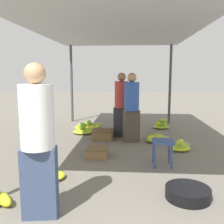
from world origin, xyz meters
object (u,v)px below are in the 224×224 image
at_px(basin_black, 188,193).
at_px(banana_pile_right_0, 181,146).
at_px(shopper_walking_far, 132,107).
at_px(banana_pile_right_1, 158,139).
at_px(banana_pile_left_1, 47,173).
at_px(stool, 162,145).
at_px(banana_pile_left_2, 90,125).
at_px(banana_pile_left_3, 84,130).
at_px(shopper_walking_mid, 122,104).
at_px(vendor_foreground, 38,140).
at_px(crate_near, 103,135).
at_px(crate_mid, 97,152).
at_px(banana_pile_right_2, 161,124).

height_order(basin_black, banana_pile_right_0, banana_pile_right_0).
bearing_deg(shopper_walking_far, banana_pile_right_1, 4.07).
bearing_deg(banana_pile_left_1, stool, 20.38).
height_order(banana_pile_left_2, banana_pile_left_3, banana_pile_left_3).
bearing_deg(shopper_walking_mid, shopper_walking_far, -62.02).
relative_size(banana_pile_left_3, banana_pile_right_1, 0.91).
height_order(stool, shopper_walking_far, shopper_walking_far).
relative_size(stool, basin_black, 0.80).
relative_size(vendor_foreground, shopper_walking_far, 1.05).
relative_size(banana_pile_left_2, shopper_walking_mid, 0.42).
xyz_separation_m(basin_black, shopper_walking_mid, (-0.94, 3.05, 0.74)).
distance_m(crate_near, crate_mid, 1.26).
height_order(basin_black, crate_mid, crate_mid).
relative_size(crate_mid, shopper_walking_far, 0.26).
relative_size(banana_pile_right_2, crate_near, 0.93).
distance_m(banana_pile_left_3, crate_near, 0.80).
xyz_separation_m(crate_mid, shopper_walking_far, (0.64, 1.09, 0.73)).
relative_size(banana_pile_left_2, crate_mid, 1.62).
bearing_deg(banana_pile_right_0, banana_pile_right_1, 122.59).
bearing_deg(shopper_walking_mid, vendor_foreground, -101.78).
height_order(vendor_foreground, shopper_walking_far, vendor_foreground).
distance_m(banana_pile_right_2, crate_mid, 2.95).
xyz_separation_m(basin_black, banana_pile_left_2, (-1.87, 4.01, 0.00)).
distance_m(banana_pile_left_2, crate_mid, 2.56).
height_order(stool, crate_mid, stool).
height_order(banana_pile_left_2, crate_near, banana_pile_left_2).
bearing_deg(stool, shopper_walking_far, 109.16).
xyz_separation_m(stool, shopper_walking_far, (-0.52, 1.48, 0.46)).
distance_m(banana_pile_right_1, shopper_walking_mid, 1.21).
bearing_deg(banana_pile_right_1, banana_pile_right_2, 80.28).
xyz_separation_m(shopper_walking_mid, shopper_walking_far, (0.24, -0.46, -0.00)).
bearing_deg(banana_pile_right_2, banana_pile_left_1, -120.19).
bearing_deg(banana_pile_right_0, banana_pile_left_2, 137.60).
bearing_deg(shopper_walking_mid, banana_pile_left_2, 134.14).
bearing_deg(shopper_walking_mid, crate_mid, -104.41).
relative_size(shopper_walking_mid, shopper_walking_far, 1.00).
xyz_separation_m(vendor_foreground, banana_pile_right_0, (1.99, 2.53, -0.77)).
bearing_deg(banana_pile_left_1, crate_near, 76.25).
xyz_separation_m(banana_pile_left_1, crate_near, (0.57, 2.31, 0.03)).
relative_size(basin_black, shopper_walking_far, 0.36).
bearing_deg(banana_pile_left_3, crate_near, -45.07).
relative_size(stool, banana_pile_right_0, 0.94).
relative_size(banana_pile_left_3, crate_near, 1.22).
distance_m(banana_pile_right_0, crate_near, 1.84).
height_order(banana_pile_right_0, crate_near, banana_pile_right_0).
bearing_deg(shopper_walking_mid, banana_pile_right_2, 42.57).
height_order(banana_pile_left_1, banana_pile_right_0, banana_pile_right_0).
distance_m(banana_pile_right_2, shopper_walking_mid, 1.64).
bearing_deg(stool, banana_pile_left_3, 128.26).
distance_m(vendor_foreground, stool, 2.26).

